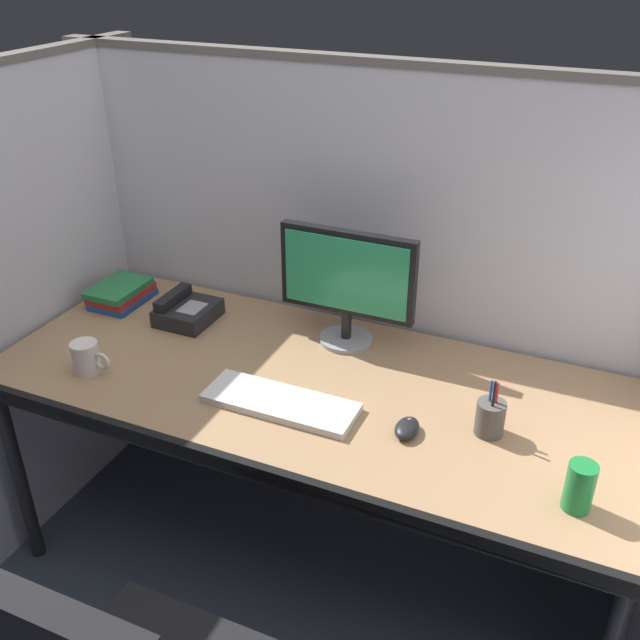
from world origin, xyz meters
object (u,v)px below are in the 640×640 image
(desk, at_px, (311,398))
(computer_mouse, at_px, (407,428))
(pen_cup, at_px, (490,417))
(soda_can, at_px, (580,487))
(monitor_center, at_px, (346,280))
(book_stack, at_px, (121,293))
(desk_phone, at_px, (187,311))
(coffee_mug, at_px, (87,357))
(keyboard_main, at_px, (280,403))

(desk, bearing_deg, computer_mouse, -18.47)
(pen_cup, bearing_deg, computer_mouse, -155.34)
(desk, bearing_deg, soda_can, -15.60)
(monitor_center, bearing_deg, book_stack, -175.35)
(book_stack, relative_size, pen_cup, 1.29)
(desk, xyz_separation_m, monitor_center, (-0.00, 0.27, 0.27))
(computer_mouse, relative_size, pen_cup, 0.57)
(desk, height_order, book_stack, book_stack)
(desk_phone, xyz_separation_m, pen_cup, (1.05, -0.20, 0.02))
(computer_mouse, distance_m, soda_can, 0.45)
(computer_mouse, relative_size, book_stack, 0.44)
(desk, xyz_separation_m, coffee_mug, (-0.63, -0.20, 0.10))
(keyboard_main, distance_m, book_stack, 0.85)
(desk_phone, distance_m, book_stack, 0.28)
(computer_mouse, distance_m, pen_cup, 0.22)
(keyboard_main, xyz_separation_m, computer_mouse, (0.35, 0.02, 0.01))
(desk_phone, bearing_deg, computer_mouse, -18.57)
(desk_phone, bearing_deg, coffee_mug, -103.84)
(soda_can, xyz_separation_m, pen_cup, (-0.24, 0.19, -0.01))
(desk, bearing_deg, book_stack, 166.32)
(monitor_center, height_order, coffee_mug, monitor_center)
(keyboard_main, relative_size, book_stack, 1.99)
(monitor_center, bearing_deg, keyboard_main, -94.40)
(desk, height_order, computer_mouse, computer_mouse)
(computer_mouse, xyz_separation_m, desk_phone, (-0.86, 0.29, 0.02))
(keyboard_main, xyz_separation_m, pen_cup, (0.55, 0.11, 0.04))
(monitor_center, bearing_deg, computer_mouse, -49.03)
(keyboard_main, relative_size, desk_phone, 2.26)
(coffee_mug, height_order, pen_cup, pen_cup)
(pen_cup, bearing_deg, book_stack, 170.73)
(book_stack, height_order, pen_cup, pen_cup)
(keyboard_main, bearing_deg, coffee_mug, -173.27)
(desk_phone, height_order, soda_can, soda_can)
(keyboard_main, bearing_deg, pen_cup, 11.65)
(monitor_center, xyz_separation_m, pen_cup, (0.52, -0.28, -0.17))
(monitor_center, height_order, pen_cup, monitor_center)
(desk, relative_size, computer_mouse, 19.79)
(computer_mouse, height_order, desk_phone, desk_phone)
(computer_mouse, bearing_deg, desk, 161.53)
(desk_phone, relative_size, soda_can, 1.56)
(book_stack, xyz_separation_m, pen_cup, (1.34, -0.22, 0.02))
(monitor_center, xyz_separation_m, desk_phone, (-0.54, -0.08, -0.18))
(monitor_center, height_order, desk_phone, monitor_center)
(keyboard_main, distance_m, coffee_mug, 0.60)
(desk, relative_size, coffee_mug, 15.08)
(monitor_center, xyz_separation_m, soda_can, (0.76, -0.48, -0.15))
(computer_mouse, bearing_deg, pen_cup, 24.66)
(computer_mouse, xyz_separation_m, soda_can, (0.43, -0.10, 0.04))
(monitor_center, distance_m, keyboard_main, 0.45)
(desk, height_order, desk_phone, desk_phone)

